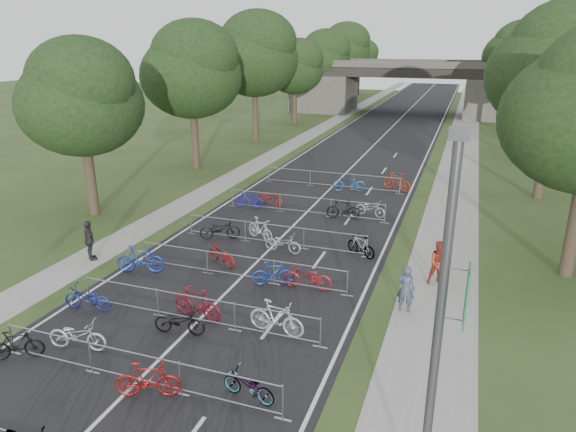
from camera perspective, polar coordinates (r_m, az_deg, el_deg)
name	(u,v)px	position (r m, az deg, el deg)	size (l,w,h in m)	color
road	(387,132)	(58.24, 10.99, 9.19)	(11.00, 140.00, 0.01)	black
sidewalk_right	(464,136)	(57.63, 18.94, 8.42)	(3.00, 140.00, 0.01)	gray
sidewalk_left	(322,128)	(59.79, 3.78, 9.74)	(2.00, 140.00, 0.01)	gray
lane_markings	(387,132)	(58.25, 10.99, 9.19)	(0.12, 140.00, 0.00)	silver
overpass_bridge	(407,87)	(72.58, 13.08, 13.74)	(31.00, 8.00, 7.05)	#413F3A
lamppost	(439,337)	(10.29, 16.45, -12.74)	(0.61, 0.65, 8.21)	#4C4C51
tree_left_0	(81,100)	(30.34, -22.00, 11.84)	(6.72, 6.72, 10.25)	#33261C
tree_left_1	(192,72)	(40.08, -10.63, 15.44)	(7.56, 7.56, 11.53)	#33261C
tree_right_1	(560,70)	(35.11, 27.98, 14.15)	(8.18, 8.18, 12.47)	#33261C
tree_left_2	(255,56)	(50.81, -3.71, 17.31)	(8.40, 8.40, 12.81)	#33261C
tree_right_2	(535,87)	(47.13, 25.75, 12.77)	(6.16, 6.16, 9.39)	#33261C
tree_left_3	(295,68)	(62.09, 0.82, 16.14)	(6.72, 6.72, 10.25)	#33261C
tree_right_3	(525,68)	(59.00, 24.83, 14.75)	(7.17, 7.17, 10.93)	#33261C
tree_left_4	(323,57)	(73.52, 3.96, 17.17)	(7.56, 7.56, 11.53)	#33261C
tree_right_4	(518,54)	(70.93, 24.21, 16.06)	(8.18, 8.18, 12.47)	#33261C
tree_left_5	(344,50)	(85.11, 6.27, 17.90)	(8.40, 8.40, 12.81)	#33261C
tree_right_5	(511,67)	(82.97, 23.49, 14.98)	(6.16, 6.16, 9.39)	#33261C
tree_left_6	(360,58)	(96.86, 7.97, 16.98)	(6.72, 6.72, 10.25)	#33261C
tree_right_6	(507,57)	(94.91, 23.19, 15.93)	(7.17, 7.17, 10.93)	#33261C
barrier_row_1	(134,368)	(16.16, -16.75, -15.83)	(9.70, 0.08, 1.10)	gray
barrier_row_2	(195,310)	(18.69, -10.28, -10.19)	(9.70, 0.08, 1.10)	gray
barrier_row_3	(240,267)	(21.69, -5.37, -5.66)	(9.70, 0.08, 1.10)	gray
barrier_row_4	(274,235)	(25.08, -1.57, -2.09)	(9.70, 0.08, 1.10)	gray
barrier_row_5	(305,205)	(29.54, 1.90, 1.20)	(9.70, 0.08, 1.10)	gray
barrier_row_6	(332,180)	(35.08, 4.88, 4.02)	(9.70, 0.08, 1.10)	gray
bike_4	(17,345)	(18.65, -27.92, -12.55)	(0.46, 1.64, 0.98)	black
bike_5	(77,335)	(18.32, -22.37, -12.15)	(0.69, 1.99, 1.05)	#B9B7C0
bike_6	(148,380)	(15.53, -15.30, -17.18)	(0.53, 1.88, 1.13)	maroon
bike_7	(248,386)	(15.07, -4.43, -18.33)	(0.58, 1.67, 0.88)	gray
bike_8	(87,298)	(20.63, -21.42, -8.51)	(0.65, 1.88, 0.99)	navy
bike_9	(197,304)	(18.91, -10.06, -9.59)	(0.57, 2.03, 1.22)	maroon
bike_10	(180,322)	(18.21, -11.96, -11.40)	(0.63, 1.80, 0.95)	black
bike_11	(276,318)	(17.74, -1.31, -11.27)	(0.58, 2.07, 1.24)	#BAB9C1
bike_12	(140,259)	(23.02, -16.09, -4.65)	(0.59, 2.08, 1.25)	navy
bike_13	(222,255)	(23.11, -7.38, -4.32)	(0.64, 1.83, 0.96)	maroon
bike_14	(273,274)	(21.08, -1.66, -6.41)	(0.49, 1.74, 1.04)	#1B3999
bike_15	(308,277)	(20.78, 2.19, -6.80)	(0.69, 1.99, 1.04)	maroon
bike_16	(220,229)	(26.06, -7.58, -1.47)	(0.70, 2.01, 1.05)	black
bike_17	(260,229)	(25.70, -3.10, -1.50)	(0.55, 1.93, 1.16)	#B5B3BB
bike_18	(283,243)	(24.26, -0.57, -2.99)	(0.64, 1.83, 0.96)	#A5A5AD
bike_19	(361,246)	(24.08, 8.13, -3.31)	(0.47, 1.67, 1.01)	gray
bike_20	(249,199)	(30.74, -4.39, 1.85)	(0.50, 1.77, 1.07)	navy
bike_21	(271,198)	(31.07, -1.92, 2.03)	(0.67, 1.93, 1.01)	maroon
bike_22	(343,209)	(28.95, 6.15, 0.77)	(0.53, 1.88, 1.13)	black
bike_23	(370,208)	(29.59, 9.15, 0.85)	(0.63, 1.81, 0.95)	#A5A4AB
bike_26	(349,183)	(34.27, 6.82, 3.63)	(0.75, 2.16, 1.13)	navy
bike_27	(397,182)	(34.96, 12.02, 3.73)	(0.58, 2.05, 1.23)	maroon
pedestrian_a	(406,289)	(19.50, 12.94, -7.90)	(0.66, 0.43, 1.80)	#394156
pedestrian_b	(439,263)	(21.88, 16.47, -5.06)	(0.91, 0.71, 1.87)	maroon
pedestrian_c	(90,241)	(24.96, -21.19, -2.58)	(1.10, 0.46, 1.87)	#242426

